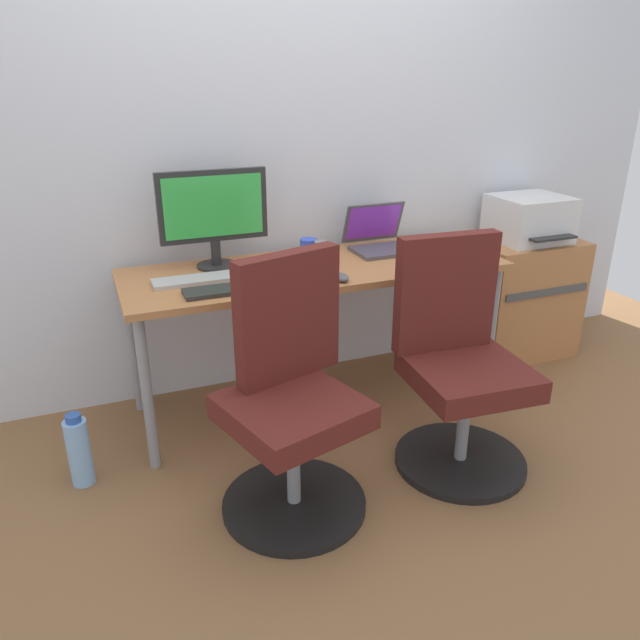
{
  "coord_description": "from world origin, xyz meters",
  "views": [
    {
      "loc": [
        -0.97,
        -2.47,
        1.53
      ],
      "look_at": [
        0.0,
        -0.05,
        0.46
      ],
      "focal_mm": 34.33,
      "sensor_mm": 36.0,
      "label": 1
    }
  ],
  "objects": [
    {
      "name": "ground_plane",
      "position": [
        0.0,
        0.0,
        0.0
      ],
      "size": [
        5.28,
        5.28,
        0.0
      ],
      "primitive_type": "plane",
      "color": "brown"
    },
    {
      "name": "back_wall",
      "position": [
        0.0,
        0.38,
        1.3
      ],
      "size": [
        4.4,
        0.04,
        2.6
      ],
      "primitive_type": "cube",
      "color": "silver",
      "rests_on": "ground"
    },
    {
      "name": "desk",
      "position": [
        0.0,
        0.0,
        0.64
      ],
      "size": [
        1.73,
        0.6,
        0.7
      ],
      "color": "#B77542",
      "rests_on": "ground"
    },
    {
      "name": "office_chair_left",
      "position": [
        -0.35,
        -0.64,
        0.42
      ],
      "size": [
        0.54,
        0.54,
        0.94
      ],
      "color": "black",
      "rests_on": "ground"
    },
    {
      "name": "office_chair_right",
      "position": [
        0.36,
        -0.64,
        0.42
      ],
      "size": [
        0.54,
        0.54,
        0.94
      ],
      "color": "black",
      "rests_on": "ground"
    },
    {
      "name": "side_cabinet",
      "position": [
        1.29,
        0.13,
        0.33
      ],
      "size": [
        0.59,
        0.43,
        0.66
      ],
      "color": "#B77542",
      "rests_on": "ground"
    },
    {
      "name": "printer",
      "position": [
        1.29,
        0.13,
        0.78
      ],
      "size": [
        0.38,
        0.4,
        0.24
      ],
      "color": "silver",
      "rests_on": "side_cabinet"
    },
    {
      "name": "water_bottle_on_floor",
      "position": [
        -1.1,
        -0.25,
        0.15
      ],
      "size": [
        0.09,
        0.09,
        0.31
      ],
      "color": "#8CBFF2",
      "rests_on": "ground"
    },
    {
      "name": "desktop_monitor",
      "position": [
        -0.42,
        0.16,
        0.95
      ],
      "size": [
        0.48,
        0.18,
        0.43
      ],
      "color": "#262626",
      "rests_on": "desk"
    },
    {
      "name": "open_laptop",
      "position": [
        0.4,
        0.15,
        0.75
      ],
      "size": [
        0.31,
        0.3,
        0.22
      ],
      "color": "#4C4C51",
      "rests_on": "desk"
    },
    {
      "name": "keyboard_by_monitor",
      "position": [
        -0.46,
        -0.19,
        0.71
      ],
      "size": [
        0.34,
        0.12,
        0.02
      ],
      "primitive_type": "cube",
      "color": "#2D2D2D",
      "rests_on": "desk"
    },
    {
      "name": "keyboard_by_laptop",
      "position": [
        -0.56,
        -0.02,
        0.71
      ],
      "size": [
        0.34,
        0.12,
        0.02
      ],
      "primitive_type": "cube",
      "color": "#B7B7B7",
      "rests_on": "desk"
    },
    {
      "name": "mouse_by_monitor",
      "position": [
        0.02,
        -0.23,
        0.72
      ],
      "size": [
        0.06,
        0.1,
        0.03
      ],
      "primitive_type": "ellipsoid",
      "color": "#515156",
      "rests_on": "desk"
    },
    {
      "name": "mouse_by_laptop",
      "position": [
        0.54,
        -0.23,
        0.72
      ],
      "size": [
        0.06,
        0.1,
        0.03
      ],
      "primitive_type": "ellipsoid",
      "color": "#B7B7B7",
      "rests_on": "desk"
    },
    {
      "name": "coffee_mug",
      "position": [
        0.02,
        0.13,
        0.75
      ],
      "size": [
        0.08,
        0.08,
        0.09
      ],
      "primitive_type": "cylinder",
      "color": "blue",
      "rests_on": "desk"
    },
    {
      "name": "pen_cup",
      "position": [
        0.04,
        0.03,
        0.75
      ],
      "size": [
        0.07,
        0.07,
        0.1
      ],
      "primitive_type": "cylinder",
      "color": "slate",
      "rests_on": "desk"
    },
    {
      "name": "paper_pile",
      "position": [
        0.69,
        0.0,
        0.71
      ],
      "size": [
        0.21,
        0.3,
        0.01
      ],
      "primitive_type": "cube",
      "color": "white",
      "rests_on": "desk"
    }
  ]
}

